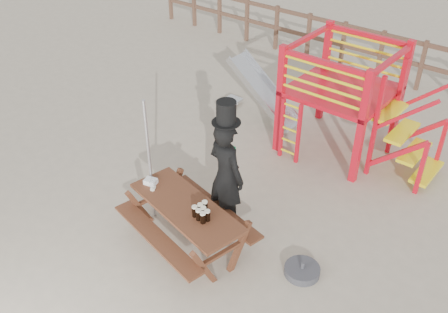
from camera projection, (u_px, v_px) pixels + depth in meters
ground at (205, 241)px, 7.51m from camera, size 60.00×60.00×0.00m
back_fence at (402, 55)px, 11.60m from camera, size 15.09×0.09×1.20m
playground_fort at (337, 95)px, 9.15m from camera, size 4.71×1.84×2.10m
picnic_table at (187, 220)px, 7.21m from camera, size 2.11×1.65×0.73m
man_with_hat at (226, 173)px, 7.32m from camera, size 0.73×0.55×2.14m
metal_pole at (150, 162)px, 7.42m from camera, size 0.05×0.05×2.07m
parasol_base at (302, 271)px, 6.94m from camera, size 0.50×0.50×0.21m
paper_bag at (151, 181)px, 7.46m from camera, size 0.21×0.18×0.08m
stout_pints at (202, 212)px, 6.80m from camera, size 0.27×0.28×0.17m
empty_glasses at (153, 185)px, 7.34m from camera, size 0.10×0.12×0.15m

